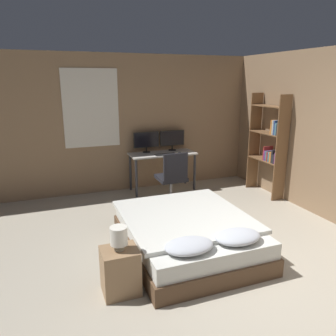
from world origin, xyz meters
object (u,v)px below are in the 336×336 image
(computer_mouse, at_px, (179,153))
(bookshelf, at_px, (271,142))
(keyboard, at_px, (165,154))
(office_chair, at_px, (172,181))
(monitor_right, at_px, (172,139))
(bedside_lamp, at_px, (119,236))
(monitor_left, at_px, (146,141))
(desk, at_px, (162,158))
(bed, at_px, (188,234))
(nightstand, at_px, (120,271))

(computer_mouse, xyz_separation_m, bookshelf, (1.54, -0.83, 0.26))
(keyboard, height_order, office_chair, office_chair)
(monitor_right, height_order, office_chair, monitor_right)
(bedside_lamp, distance_m, monitor_right, 3.73)
(bedside_lamp, bearing_deg, monitor_left, 68.23)
(desk, distance_m, office_chair, 0.78)
(desk, height_order, monitor_left, monitor_left)
(monitor_right, relative_size, office_chair, 0.55)
(monitor_right, xyz_separation_m, keyboard, (-0.28, -0.35, -0.23))
(monitor_left, relative_size, bookshelf, 0.27)
(bed, height_order, desk, desk)
(bed, xyz_separation_m, bedside_lamp, (-1.03, -0.56, 0.42))
(desk, height_order, office_chair, office_chair)
(monitor_left, bearing_deg, bed, -95.52)
(nightstand, distance_m, keyboard, 3.31)
(nightstand, relative_size, monitor_right, 0.95)
(monitor_left, xyz_separation_m, monitor_right, (0.56, 0.00, 0.00))
(desk, bearing_deg, monitor_right, 32.27)
(monitor_right, xyz_separation_m, computer_mouse, (0.02, -0.35, -0.22))
(bedside_lamp, bearing_deg, office_chair, 57.10)
(bed, relative_size, bedside_lamp, 7.64)
(monitor_right, bearing_deg, desk, -147.73)
(bed, height_order, nightstand, bed)
(monitor_left, height_order, keyboard, monitor_left)
(bedside_lamp, distance_m, office_chair, 2.76)
(monitor_right, relative_size, computer_mouse, 7.54)
(nightstand, bearing_deg, bookshelf, 30.88)
(desk, height_order, bookshelf, bookshelf)
(bedside_lamp, height_order, monitor_left, monitor_left)
(computer_mouse, bearing_deg, nightstand, -123.05)
(bed, distance_m, nightstand, 1.17)
(bookshelf, bearing_deg, office_chair, 171.91)
(bedside_lamp, distance_m, monitor_left, 3.48)
(desk, height_order, keyboard, keyboard)
(bed, bearing_deg, monitor_left, 84.48)
(nightstand, height_order, office_chair, office_chair)
(keyboard, relative_size, bookshelf, 0.21)
(desk, xyz_separation_m, office_chair, (-0.07, -0.73, -0.26))
(bed, distance_m, bookshelf, 2.91)
(nightstand, height_order, monitor_right, monitor_right)
(keyboard, distance_m, bookshelf, 2.03)
(bookshelf, bearing_deg, bedside_lamp, -149.12)
(desk, relative_size, monitor_right, 2.52)
(monitor_right, distance_m, bookshelf, 1.95)
(nightstand, xyz_separation_m, monitor_left, (1.28, 3.22, 0.77))
(monitor_left, bearing_deg, keyboard, -51.36)
(nightstand, bearing_deg, bedside_lamp, 0.00)
(keyboard, bearing_deg, bed, -103.13)
(bedside_lamp, bearing_deg, desk, 62.74)
(monitor_right, distance_m, office_chair, 1.16)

